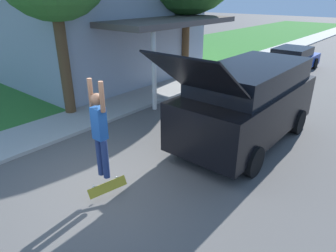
{
  "coord_description": "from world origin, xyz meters",
  "views": [
    {
      "loc": [
        4.57,
        -3.24,
        3.86
      ],
      "look_at": [
        0.62,
        1.47,
        1.15
      ],
      "focal_mm": 32.0,
      "sensor_mm": 36.0,
      "label": 1
    }
  ],
  "objects_px": {
    "skateboarder": "(100,129)",
    "skateboard": "(107,187)",
    "car_down_street": "(292,60)",
    "suv_parked": "(248,101)"
  },
  "relations": [
    {
      "from": "skateboarder",
      "to": "skateboard",
      "type": "distance_m",
      "value": 1.25
    },
    {
      "from": "car_down_street",
      "to": "skateboarder",
      "type": "bearing_deg",
      "value": -85.6
    },
    {
      "from": "suv_parked",
      "to": "skateboard",
      "type": "distance_m",
      "value": 4.42
    },
    {
      "from": "suv_parked",
      "to": "car_down_street",
      "type": "relative_size",
      "value": 1.34
    },
    {
      "from": "skateboarder",
      "to": "skateboard",
      "type": "xyz_separation_m",
      "value": [
        0.1,
        -0.03,
        -1.25
      ]
    },
    {
      "from": "car_down_street",
      "to": "skateboard",
      "type": "relative_size",
      "value": 5.78
    },
    {
      "from": "suv_parked",
      "to": "skateboarder",
      "type": "height_order",
      "value": "suv_parked"
    },
    {
      "from": "skateboard",
      "to": "car_down_street",
      "type": "bearing_deg",
      "value": 94.82
    },
    {
      "from": "suv_parked",
      "to": "skateboarder",
      "type": "distance_m",
      "value": 4.34
    },
    {
      "from": "skateboarder",
      "to": "skateboard",
      "type": "height_order",
      "value": "skateboarder"
    }
  ]
}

